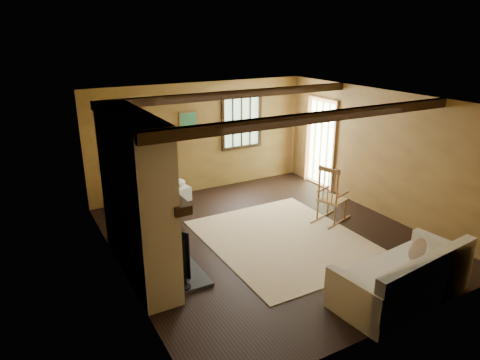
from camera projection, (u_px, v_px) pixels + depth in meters
ground at (268, 237)px, 7.47m from camera, size 5.50×5.50×0.00m
room_envelope at (273, 142)px, 7.24m from camera, size 5.02×5.52×2.44m
fireplace at (138, 203)px, 6.09m from camera, size 1.02×2.30×2.40m
rug at (284, 239)px, 7.40m from camera, size 2.50×3.00×0.01m
rocking_chair at (331, 198)px, 7.97m from camera, size 0.89×0.65×1.10m
sofa at (404, 281)px, 5.67m from camera, size 2.05×1.07×0.80m
firewood_pile at (123, 205)px, 8.53m from camera, size 0.69×0.12×0.25m
laundry_basket at (177, 194)px, 9.04m from camera, size 0.56×0.46×0.30m
basket_pillow at (177, 183)px, 8.96m from camera, size 0.44×0.38×0.19m
armchair at (146, 199)px, 8.18m from camera, size 1.04×1.03×0.74m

